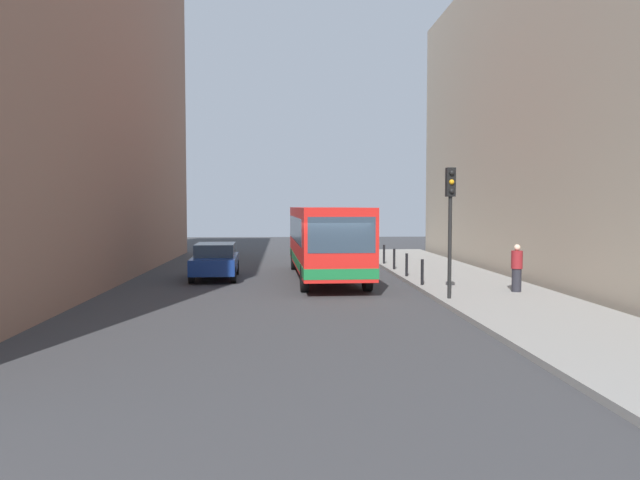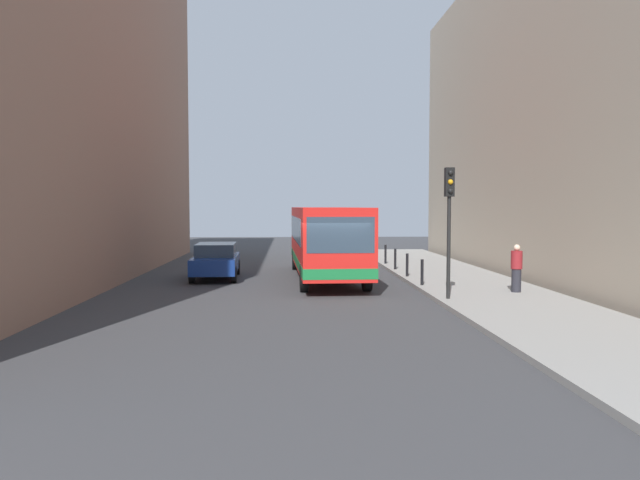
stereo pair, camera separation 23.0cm
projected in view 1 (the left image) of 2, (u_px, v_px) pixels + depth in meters
The scene contains 12 objects.
ground_plane at pixel (332, 295), 21.13m from camera, with size 80.00×80.00×0.00m, color #38383A.
sidewalk at pixel (485, 291), 21.46m from camera, with size 4.40×40.00×0.15m, color gray.
building_left at pixel (31, 58), 23.93m from camera, with size 7.00×32.00×17.72m, color #936B56.
building_right at pixel (600, 103), 25.42m from camera, with size 7.00×32.00×14.68m, color #B2A38C.
bus at pixel (325, 238), 25.77m from camera, with size 2.83×11.09×3.00m.
car_beside_bus at pixel (215, 260), 25.80m from camera, with size 1.99×4.46×1.48m.
traffic_light at pixel (450, 208), 19.11m from camera, with size 0.28×0.33×4.10m.
bollard_near at pixel (422, 272), 22.55m from camera, with size 0.11×0.11×0.95m, color black.
bollard_mid at pixel (407, 265), 25.38m from camera, with size 0.11×0.11×0.95m, color black.
bollard_far at pixel (394, 259), 28.20m from camera, with size 0.11×0.11×0.95m, color black.
bollard_farthest at pixel (384, 254), 31.03m from camera, with size 0.11×0.11×0.95m, color black.
pedestrian_near_signal at pixel (517, 268), 20.74m from camera, with size 0.38×0.38×1.61m.
Camera 1 is at (-1.69, -20.93, 3.04)m, focal length 34.40 mm.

